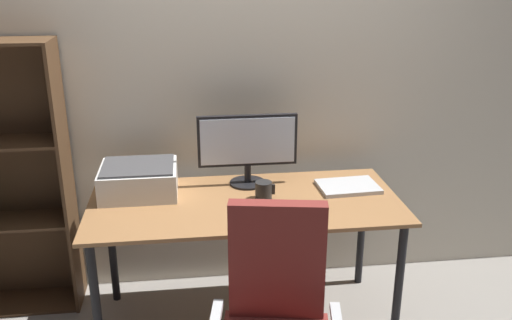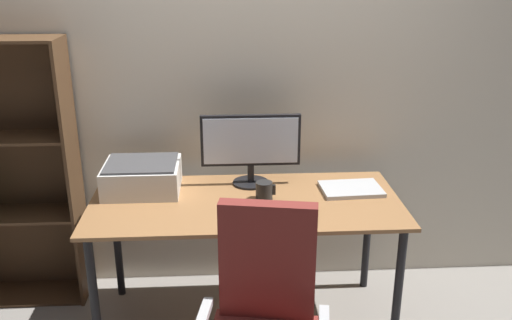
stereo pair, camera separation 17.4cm
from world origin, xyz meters
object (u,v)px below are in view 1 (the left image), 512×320
at_px(printer, 139,179).
at_px(bookshelf, 3,183).
at_px(keyboard, 262,217).
at_px(monitor, 248,145).
at_px(coffee_mug, 264,190).
at_px(mouse, 312,212).
at_px(laptop, 348,187).
at_px(desk, 245,215).

xyz_separation_m(printer, bookshelf, (-0.76, 0.20, -0.06)).
bearing_deg(bookshelf, keyboard, -23.19).
height_order(monitor, coffee_mug, monitor).
height_order(mouse, laptop, mouse).
distance_m(desk, keyboard, 0.24).
height_order(keyboard, coffee_mug, coffee_mug).
distance_m(monitor, keyboard, 0.50).
xyz_separation_m(coffee_mug, printer, (-0.65, 0.16, 0.03)).
bearing_deg(coffee_mug, desk, -172.85).
height_order(monitor, keyboard, monitor).
bearing_deg(bookshelf, printer, -14.66).
bearing_deg(mouse, printer, 168.51).
bearing_deg(desk, mouse, -33.36).
relative_size(monitor, bookshelf, 0.35).
bearing_deg(keyboard, desk, 106.34).
distance_m(monitor, mouse, 0.55).
bearing_deg(bookshelf, monitor, -5.95).
height_order(laptop, printer, printer).
xyz_separation_m(mouse, coffee_mug, (-0.21, 0.21, 0.03)).
relative_size(mouse, coffee_mug, 0.93).
height_order(monitor, bookshelf, bookshelf).
distance_m(desk, mouse, 0.38).
distance_m(mouse, bookshelf, 1.71).
xyz_separation_m(desk, printer, (-0.55, 0.17, 0.16)).
distance_m(monitor, coffee_mug, 0.29).
height_order(coffee_mug, laptop, coffee_mug).
bearing_deg(printer, laptop, -3.83).
bearing_deg(mouse, keyboard, -164.56).
height_order(coffee_mug, bookshelf, bookshelf).
distance_m(keyboard, mouse, 0.25).
bearing_deg(printer, keyboard, -32.48).
bearing_deg(keyboard, printer, 148.77).
bearing_deg(monitor, mouse, -58.01).
xyz_separation_m(monitor, mouse, (0.27, -0.43, -0.21)).
relative_size(keyboard, laptop, 0.91).
relative_size(laptop, bookshelf, 0.21).
height_order(desk, printer, printer).
relative_size(desk, printer, 4.03).
distance_m(laptop, bookshelf, 1.90).
relative_size(laptop, printer, 0.80).
height_order(keyboard, mouse, mouse).
bearing_deg(printer, mouse, -23.46).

